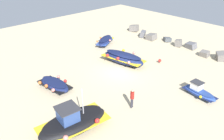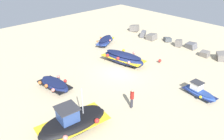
# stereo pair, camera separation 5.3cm
# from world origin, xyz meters

# --- Properties ---
(ground_plane) EXTENTS (48.44, 48.44, 0.00)m
(ground_plane) POSITION_xyz_m (0.00, 0.00, 0.00)
(ground_plane) COLOR beige
(fishing_boat_0) EXTENTS (5.41, 2.87, 1.34)m
(fishing_boat_0) POSITION_xyz_m (-1.25, 1.63, 0.66)
(fishing_boat_0) COLOR navy
(fishing_boat_0) RESTS_ON ground_plane
(fishing_boat_1) EXTENTS (3.75, 2.22, 0.87)m
(fishing_boat_1) POSITION_xyz_m (-1.88, -6.87, 0.42)
(fishing_boat_1) COLOR navy
(fishing_boat_1) RESTS_ON ground_plane
(fishing_boat_2) EXTENTS (3.20, 1.72, 1.29)m
(fishing_boat_2) POSITION_xyz_m (7.93, 1.84, 0.40)
(fishing_boat_2) COLOR #2D4C9E
(fishing_boat_2) RESTS_ON ground_plane
(fishing_boat_3) EXTENTS (2.92, 5.42, 3.18)m
(fishing_boat_3) POSITION_xyz_m (3.96, -8.78, 0.67)
(fishing_boat_3) COLOR black
(fishing_boat_3) RESTS_ON ground_plane
(fishing_boat_4) EXTENTS (3.00, 3.91, 0.93)m
(fishing_boat_4) POSITION_xyz_m (-7.12, 4.09, 0.50)
(fishing_boat_4) COLOR navy
(fishing_boat_4) RESTS_ON ground_plane
(person_walking) EXTENTS (0.32, 0.32, 1.72)m
(person_walking) POSITION_xyz_m (5.03, -3.79, 1.00)
(person_walking) COLOR #2D2D38
(person_walking) RESTS_ON ground_plane
(breakwater_rocks) EXTENTS (17.66, 2.79, 1.26)m
(breakwater_rocks) POSITION_xyz_m (-0.83, 10.82, 0.41)
(breakwater_rocks) COLOR slate
(breakwater_rocks) RESTS_ON ground_plane
(mooring_buoy_0) EXTENTS (0.37, 0.37, 0.49)m
(mooring_buoy_0) POSITION_xyz_m (1.55, 4.74, 0.30)
(mooring_buoy_0) COLOR #3F3F42
(mooring_buoy_0) RESTS_ON ground_plane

